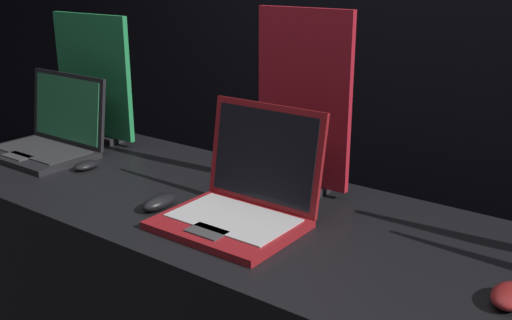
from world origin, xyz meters
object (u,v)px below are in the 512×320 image
at_px(laptop_front, 49,136).
at_px(mouse_front, 86,165).
at_px(laptop_middle, 243,196).
at_px(promo_stand_front, 94,81).
at_px(mouse_middle, 159,202).
at_px(promo_stand_middle, 303,106).
at_px(mouse_back, 510,296).

distance_m(laptop_front, mouse_front, 0.26).
bearing_deg(mouse_front, laptop_middle, -1.62).
bearing_deg(mouse_front, promo_stand_front, 134.41).
bearing_deg(laptop_front, promo_stand_front, 90.00).
height_order(mouse_front, mouse_middle, mouse_middle).
distance_m(promo_stand_front, promo_stand_middle, 0.92).
relative_size(mouse_front, mouse_middle, 0.80).
bearing_deg(promo_stand_front, mouse_back, -10.07).
relative_size(promo_stand_front, mouse_middle, 4.03).
xyz_separation_m(mouse_front, promo_stand_middle, (0.67, 0.27, 0.24)).
relative_size(laptop_front, laptop_middle, 1.10).
distance_m(mouse_middle, promo_stand_middle, 0.49).
bearing_deg(mouse_middle, laptop_middle, 17.94).
bearing_deg(mouse_back, laptop_front, 177.49).
distance_m(mouse_front, promo_stand_middle, 0.76).
height_order(mouse_front, mouse_back, mouse_back).
xyz_separation_m(promo_stand_front, mouse_middle, (0.68, -0.35, -0.21)).
relative_size(laptop_front, mouse_back, 3.54).
relative_size(laptop_middle, promo_stand_middle, 0.67).
relative_size(promo_stand_front, laptop_middle, 1.34).
bearing_deg(promo_stand_front, mouse_middle, -27.05).
bearing_deg(promo_stand_middle, mouse_front, -158.25).
bearing_deg(laptop_middle, mouse_middle, -162.06).
xyz_separation_m(laptop_middle, mouse_back, (0.68, -0.01, -0.05)).
bearing_deg(mouse_middle, laptop_front, 168.76).
bearing_deg(mouse_back, promo_stand_front, 169.93).
xyz_separation_m(mouse_middle, mouse_back, (0.91, 0.07, -0.00)).
distance_m(promo_stand_front, mouse_middle, 0.79).
bearing_deg(laptop_front, promo_stand_middle, 13.78).
bearing_deg(mouse_back, laptop_middle, 179.20).
height_order(promo_stand_middle, mouse_back, promo_stand_middle).
height_order(laptop_front, mouse_middle, laptop_front).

